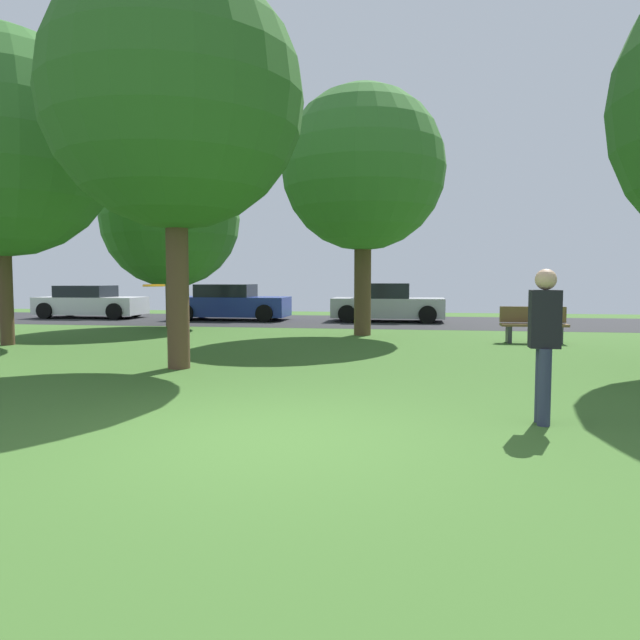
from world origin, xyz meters
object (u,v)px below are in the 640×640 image
at_px(oak_tree_right, 363,169).
at_px(parked_car_white, 90,303).
at_px(maple_tree_near, 171,219).
at_px(parked_car_silver, 387,304).
at_px(park_bench, 534,324).
at_px(frisbee_disc, 154,285).
at_px(birch_tree_lone, 0,143).
at_px(person_catcher, 544,338).
at_px(street_lamp_post, 184,258).
at_px(oak_tree_left, 174,100).
at_px(parked_car_blue, 230,303).

distance_m(oak_tree_right, parked_car_white, 13.31).
height_order(maple_tree_near, parked_car_white, maple_tree_near).
height_order(parked_car_silver, park_bench, parked_car_silver).
height_order(frisbee_disc, park_bench, frisbee_disc).
height_order(birch_tree_lone, oak_tree_right, birch_tree_lone).
bearing_deg(parked_car_silver, person_catcher, -80.87).
bearing_deg(frisbee_disc, person_catcher, -0.68).
height_order(maple_tree_near, street_lamp_post, maple_tree_near).
bearing_deg(person_catcher, oak_tree_right, -73.01).
bearing_deg(parked_car_silver, birch_tree_lone, -133.58).
distance_m(oak_tree_left, parked_car_white, 15.42).
distance_m(maple_tree_near, oak_tree_left, 9.15).
bearing_deg(oak_tree_left, parked_car_blue, 103.39).
height_order(maple_tree_near, frisbee_disc, maple_tree_near).
bearing_deg(maple_tree_near, parked_car_silver, 28.51).
bearing_deg(frisbee_disc, park_bench, 54.19).
height_order(parked_car_blue, parked_car_silver, parked_car_silver).
relative_size(maple_tree_near, parked_car_blue, 1.33).
height_order(frisbee_disc, parked_car_white, frisbee_disc).
xyz_separation_m(maple_tree_near, park_bench, (10.78, -2.98, -3.06)).
bearing_deg(park_bench, oak_tree_left, 36.75).
height_order(person_catcher, parked_car_silver, person_catcher).
xyz_separation_m(oak_tree_right, parked_car_blue, (-5.52, 5.15, -4.00)).
distance_m(oak_tree_right, frisbee_disc, 10.39).
relative_size(oak_tree_left, parked_car_silver, 1.71).
relative_size(person_catcher, parked_car_blue, 0.40).
distance_m(birch_tree_lone, park_bench, 13.61).
relative_size(oak_tree_right, parked_car_silver, 1.69).
relative_size(birch_tree_lone, oak_tree_right, 1.08).
distance_m(oak_tree_right, parked_car_blue, 8.55).
distance_m(birch_tree_lone, parked_car_blue, 10.23).
bearing_deg(park_bench, parked_car_silver, -59.41).
bearing_deg(parked_car_white, park_bench, -22.87).
bearing_deg(oak_tree_right, oak_tree_left, -112.35).
bearing_deg(park_bench, maple_tree_near, -15.48).
bearing_deg(oak_tree_right, parked_car_white, 154.89).
xyz_separation_m(oak_tree_left, oak_tree_right, (2.72, 6.62, -0.09)).
bearing_deg(parked_car_silver, parked_car_blue, -177.83).
height_order(oak_tree_left, parked_car_blue, oak_tree_left).
bearing_deg(parked_car_blue, person_catcher, -60.71).
distance_m(frisbee_disc, park_bench, 10.48).
bearing_deg(person_catcher, frisbee_disc, -0.00).
bearing_deg(birch_tree_lone, parked_car_blue, 72.85).
bearing_deg(parked_car_blue, oak_tree_left, -76.61).
bearing_deg(street_lamp_post, parked_car_white, 144.41).
distance_m(person_catcher, street_lamp_post, 14.22).
xyz_separation_m(oak_tree_left, birch_tree_lone, (-5.56, 2.84, 0.07)).
bearing_deg(parked_car_white, street_lamp_post, -35.59).
height_order(oak_tree_right, parked_car_white, oak_tree_right).
distance_m(oak_tree_left, frisbee_disc, 4.59).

